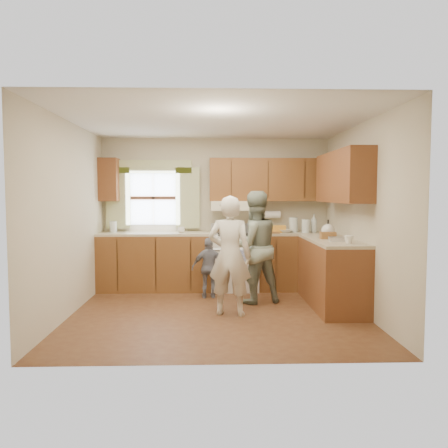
{
  "coord_description": "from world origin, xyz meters",
  "views": [
    {
      "loc": [
        -0.09,
        -5.66,
        1.57
      ],
      "look_at": [
        0.1,
        0.4,
        1.15
      ],
      "focal_mm": 35.0,
      "sensor_mm": 36.0,
      "label": 1
    }
  ],
  "objects_px": {
    "woman_right": "(254,247)",
    "woman_left": "(230,256)",
    "stove": "(234,261)",
    "child": "(209,268)"
  },
  "relations": [
    {
      "from": "stove",
      "to": "woman_right",
      "type": "height_order",
      "value": "woman_right"
    },
    {
      "from": "stove",
      "to": "woman_left",
      "type": "bearing_deg",
      "value": -95.35
    },
    {
      "from": "woman_right",
      "to": "child",
      "type": "height_order",
      "value": "woman_right"
    },
    {
      "from": "woman_right",
      "to": "woman_left",
      "type": "bearing_deg",
      "value": 41.5
    },
    {
      "from": "woman_left",
      "to": "woman_right",
      "type": "bearing_deg",
      "value": -107.07
    },
    {
      "from": "child",
      "to": "woman_right",
      "type": "bearing_deg",
      "value": 151.69
    },
    {
      "from": "stove",
      "to": "child",
      "type": "bearing_deg",
      "value": -124.83
    },
    {
      "from": "woman_left",
      "to": "woman_right",
      "type": "xyz_separation_m",
      "value": [
        0.38,
        0.64,
        0.03
      ]
    },
    {
      "from": "stove",
      "to": "child",
      "type": "xyz_separation_m",
      "value": [
        -0.41,
        -0.59,
        -0.01
      ]
    },
    {
      "from": "child",
      "to": "woman_left",
      "type": "bearing_deg",
      "value": 101.66
    }
  ]
}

